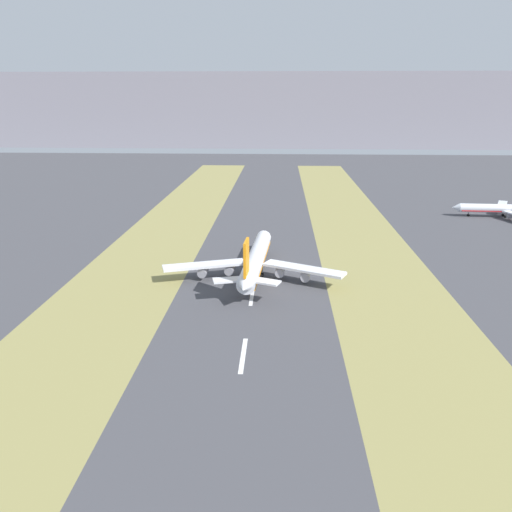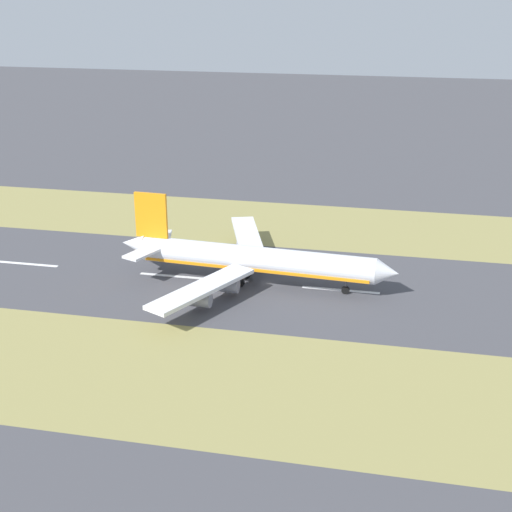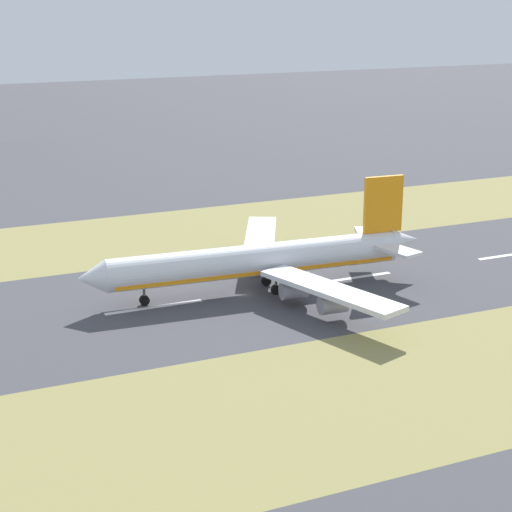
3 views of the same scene
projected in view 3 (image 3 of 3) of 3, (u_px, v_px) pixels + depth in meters
ground_plane at (243, 294)px, 158.96m from camera, size 800.00×800.00×0.00m
grass_median_west at (367, 394)px, 119.56m from camera, size 40.00×600.00×0.01m
grass_median_east at (168, 234)px, 198.36m from camera, size 40.00×600.00×0.01m
centreline_dash_mid at (350, 278)px, 167.64m from camera, size 1.20×18.00×0.01m
centreline_dash_far at (154, 307)px, 152.42m from camera, size 1.20×18.00×0.01m
airplane_main_jet at (266, 260)px, 159.13m from camera, size 63.99×67.22×20.20m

